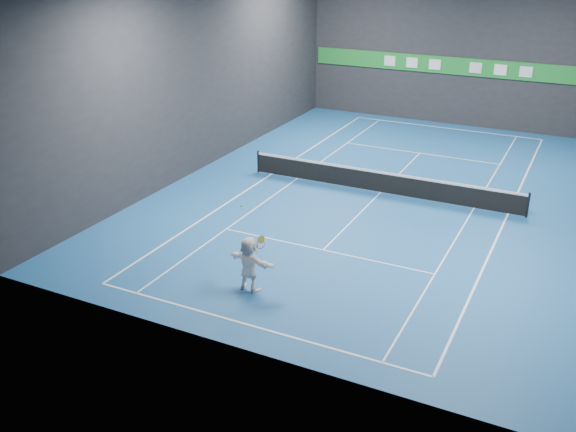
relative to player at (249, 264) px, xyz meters
The scene contains 18 objects.
ground 10.15m from the player, 84.39° to the left, with size 26.00×26.00×0.00m, color #19518D.
wall_back 23.36m from the player, 87.55° to the left, with size 18.00×0.10×9.00m, color #242426.
wall_front 4.74m from the player, 71.43° to the right, with size 18.00×0.10×9.00m, color #242426.
wall_left 13.35m from the player, 128.54° to the left, with size 0.10×26.00×9.00m, color #242426.
baseline_near 2.27m from the player, 61.65° to the right, with size 10.98×0.08×0.01m, color white.
baseline_far 21.99m from the player, 87.42° to the left, with size 10.98×0.08×0.01m, color white.
sideline_doubles_left 11.06m from the player, 114.11° to the left, with size 0.08×23.78×0.01m, color white.
sideline_doubles_right 12.00m from the player, 57.22° to the left, with size 0.08×23.78×0.01m, color white.
sideline_singles_left 10.57m from the player, 107.24° to the left, with size 0.06×23.78×0.01m, color white.
sideline_singles_right 11.31m from the player, 63.13° to the left, with size 0.06×23.78×0.01m, color white.
service_line_near 3.90m from the player, 74.89° to the left, with size 8.23×0.06×0.01m, color white.
service_line_far 16.51m from the player, 86.57° to the left, with size 8.23×0.06×0.01m, color white.
center_service_line 10.15m from the player, 84.39° to the left, with size 0.06×12.80×0.01m, color white.
player is the anchor object (origin of this frame).
tennis_ball 1.96m from the player, behind, with size 0.07×0.07×0.07m, color #C9ED27.
tennis_net 10.12m from the player, 84.39° to the left, with size 12.50×0.10×1.07m.
sponsor_banner 23.16m from the player, 87.54° to the left, with size 17.64×0.11×1.00m.
tennis_racket 0.82m from the player, ahead, with size 0.43×0.34×0.70m.
Camera 1 is at (8.13, -25.67, 10.39)m, focal length 40.00 mm.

